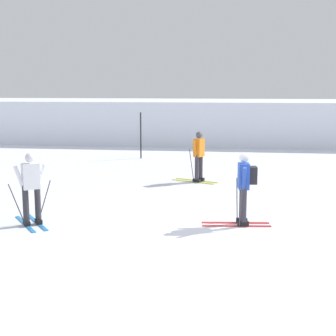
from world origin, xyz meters
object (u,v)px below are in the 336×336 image
Objects in this scene: skier_white at (31,187)px; skier_blue at (244,185)px; trail_marker_pole at (141,135)px; skier_orange at (199,155)px.

skier_blue is at bearing 7.63° from skier_white.
skier_orange is at bearing -60.39° from trail_marker_pole.
skier_white is (-3.50, -5.80, -0.00)m from skier_orange.
skier_blue is at bearing -67.10° from trail_marker_pole.
trail_marker_pole is at bearing 119.61° from skier_orange.
skier_white is at bearing -121.09° from skier_orange.
skier_orange is 0.83× the size of trail_marker_pole.
skier_blue is (4.92, 0.66, 0.04)m from skier_white.
skier_orange and skier_blue have the same top height.
skier_blue is 0.83× the size of trail_marker_pole.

